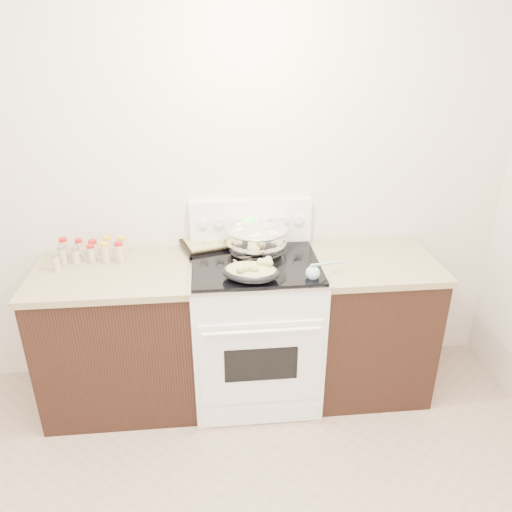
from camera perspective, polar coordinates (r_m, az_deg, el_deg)
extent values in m
cube|color=beige|center=(3.11, -7.27, 8.77)|extent=(4.00, 0.05, 2.70)
cube|color=black|center=(3.23, -15.13, -9.20)|extent=(0.90, 0.64, 0.88)
cube|color=brown|center=(3.00, -16.10, -1.91)|extent=(0.93, 0.67, 0.04)
cube|color=black|center=(3.33, 12.62, -7.79)|extent=(0.70, 0.64, 0.88)
cube|color=brown|center=(3.11, 13.41, -0.64)|extent=(0.73, 0.67, 0.04)
cube|color=white|center=(3.17, -0.09, -8.49)|extent=(0.76, 0.66, 0.92)
cube|color=white|center=(2.90, 0.57, -12.23)|extent=(0.70, 0.01, 0.55)
cube|color=black|center=(2.89, 0.59, -12.31)|extent=(0.42, 0.01, 0.22)
cylinder|color=white|center=(2.73, 0.68, -8.63)|extent=(0.65, 0.02, 0.02)
cube|color=white|center=(3.14, 0.54, -17.65)|extent=(0.70, 0.01, 0.14)
cube|color=silver|center=(2.94, -0.10, -0.89)|extent=(0.78, 0.68, 0.01)
cube|color=black|center=(2.93, -0.10, -0.68)|extent=(0.74, 0.64, 0.01)
cube|color=white|center=(3.14, -0.62, 4.05)|extent=(0.76, 0.07, 0.28)
cylinder|color=white|center=(3.08, -6.12, 3.76)|extent=(0.06, 0.02, 0.06)
cylinder|color=white|center=(3.08, -4.26, 3.84)|extent=(0.06, 0.02, 0.06)
cylinder|color=white|center=(3.12, 3.13, 4.11)|extent=(0.06, 0.02, 0.06)
cylinder|color=white|center=(3.13, 4.94, 4.16)|extent=(0.06, 0.02, 0.06)
cube|color=#19E533|center=(3.10, -0.55, 4.01)|extent=(0.09, 0.00, 0.04)
cube|color=silver|center=(3.09, -2.03, 3.94)|extent=(0.05, 0.00, 0.05)
cube|color=silver|center=(3.10, 0.92, 4.05)|extent=(0.05, 0.00, 0.05)
ellipsoid|color=silver|center=(2.99, 0.09, 1.55)|extent=(0.42, 0.42, 0.22)
cylinder|color=silver|center=(3.02, 0.09, 0.39)|extent=(0.20, 0.20, 0.01)
torus|color=silver|center=(2.96, 0.09, 3.10)|extent=(0.37, 0.37, 0.02)
cylinder|color=silver|center=(2.98, 0.09, 1.96)|extent=(0.35, 0.35, 0.12)
cylinder|color=brown|center=(2.96, 0.09, 2.88)|extent=(0.33, 0.33, 0.00)
cube|color=#F7F0B6|center=(2.91, -0.59, 2.59)|extent=(0.03, 0.03, 0.02)
cube|color=#F7F0B6|center=(2.96, -0.83, 2.93)|extent=(0.04, 0.04, 0.02)
cube|color=#F7F0B6|center=(2.95, -2.34, 2.86)|extent=(0.03, 0.03, 0.02)
cube|color=#F7F0B6|center=(3.02, 0.83, 3.42)|extent=(0.04, 0.04, 0.03)
cube|color=#F7F0B6|center=(3.04, -2.07, 3.53)|extent=(0.04, 0.04, 0.03)
cube|color=#F7F0B6|center=(3.09, 0.18, 3.94)|extent=(0.05, 0.05, 0.03)
cube|color=#F7F0B6|center=(2.91, 1.74, 2.56)|extent=(0.04, 0.04, 0.03)
cube|color=#F7F0B6|center=(2.95, -1.56, 2.84)|extent=(0.04, 0.04, 0.03)
cube|color=#F7F0B6|center=(2.99, -0.48, 3.17)|extent=(0.04, 0.04, 0.03)
cube|color=#F7F0B6|center=(2.98, -0.03, 3.10)|extent=(0.04, 0.04, 0.03)
cube|color=#F7F0B6|center=(3.07, -1.39, 3.76)|extent=(0.04, 0.04, 0.03)
cube|color=#F7F0B6|center=(2.97, -0.42, 3.06)|extent=(0.02, 0.02, 0.02)
cube|color=#F7F0B6|center=(2.90, 2.25, 2.45)|extent=(0.04, 0.04, 0.03)
cube|color=#F7F0B6|center=(3.05, -0.80, 3.63)|extent=(0.03, 0.03, 0.03)
cube|color=#F7F0B6|center=(2.88, 1.80, 2.30)|extent=(0.03, 0.03, 0.02)
cube|color=#F7F0B6|center=(2.88, 0.23, 2.31)|extent=(0.05, 0.05, 0.03)
cube|color=#F7F0B6|center=(3.02, -0.77, 3.40)|extent=(0.04, 0.04, 0.03)
cube|color=#F7F0B6|center=(2.95, -1.99, 2.85)|extent=(0.04, 0.04, 0.03)
ellipsoid|color=black|center=(2.71, -0.60, -1.87)|extent=(0.37, 0.30, 0.08)
ellipsoid|color=tan|center=(2.70, -0.60, -1.65)|extent=(0.33, 0.27, 0.06)
sphere|color=tan|center=(2.65, -0.20, -1.51)|extent=(0.05, 0.05, 0.05)
sphere|color=tan|center=(2.64, -1.73, -1.57)|extent=(0.04, 0.04, 0.04)
sphere|color=tan|center=(2.75, 1.43, -0.42)|extent=(0.04, 0.04, 0.04)
sphere|color=tan|center=(2.72, 1.06, -0.79)|extent=(0.05, 0.05, 0.05)
sphere|color=tan|center=(2.71, 0.51, -0.71)|extent=(0.04, 0.04, 0.04)
sphere|color=tan|center=(2.65, -1.18, -1.44)|extent=(0.05, 0.05, 0.05)
sphere|color=tan|center=(2.70, 1.50, -0.82)|extent=(0.05, 0.05, 0.05)
sphere|color=tan|center=(2.64, -1.87, -1.56)|extent=(0.04, 0.04, 0.04)
cube|color=black|center=(3.17, -4.75, 1.60)|extent=(0.47, 0.39, 0.02)
cube|color=tan|center=(3.16, -4.76, 1.80)|extent=(0.42, 0.34, 0.02)
sphere|color=tan|center=(3.10, -5.76, 1.48)|extent=(0.03, 0.03, 0.03)
sphere|color=tan|center=(3.17, -4.43, 2.15)|extent=(0.03, 0.03, 0.03)
sphere|color=tan|center=(3.11, -3.95, 1.71)|extent=(0.03, 0.03, 0.03)
sphere|color=tan|center=(3.18, -2.33, 2.23)|extent=(0.03, 0.03, 0.03)
sphere|color=tan|center=(3.10, -3.86, 1.64)|extent=(0.03, 0.03, 0.03)
sphere|color=tan|center=(3.11, -2.31, 1.70)|extent=(0.04, 0.04, 0.04)
sphere|color=tan|center=(3.24, -4.69, 2.65)|extent=(0.04, 0.04, 0.04)
sphere|color=tan|center=(3.17, -3.68, 2.15)|extent=(0.04, 0.04, 0.04)
sphere|color=tan|center=(3.12, -3.36, 1.84)|extent=(0.03, 0.03, 0.03)
sphere|color=tan|center=(3.18, -3.60, 2.29)|extent=(0.04, 0.04, 0.04)
cylinder|color=#A37A4A|center=(2.83, -1.29, -1.39)|extent=(0.12, 0.22, 0.01)
sphere|color=#A37A4A|center=(2.74, -2.18, -2.27)|extent=(0.04, 0.04, 0.04)
sphere|color=#89B1CD|center=(2.74, 6.50, -1.96)|extent=(0.08, 0.08, 0.08)
cylinder|color=#89B1CD|center=(2.80, 8.16, -0.87)|extent=(0.23, 0.15, 0.07)
cylinder|color=#BFB28C|center=(3.21, -21.06, 0.68)|extent=(0.05, 0.05, 0.11)
cylinder|color=#B21414|center=(3.19, -21.24, 1.75)|extent=(0.05, 0.05, 0.02)
cylinder|color=#BFB28C|center=(3.19, -19.48, 0.68)|extent=(0.04, 0.04, 0.10)
cylinder|color=#B21414|center=(3.17, -19.63, 1.65)|extent=(0.04, 0.04, 0.02)
cylinder|color=#BFB28C|center=(3.18, -18.07, 0.68)|extent=(0.05, 0.05, 0.09)
cylinder|color=#B21414|center=(3.16, -18.20, 1.56)|extent=(0.05, 0.05, 0.02)
cylinder|color=#BFB28C|center=(3.17, -16.55, 0.97)|extent=(0.05, 0.05, 0.11)
cylinder|color=gold|center=(3.14, -16.69, 2.02)|extent=(0.05, 0.05, 0.02)
cylinder|color=#BFB28C|center=(3.14, -14.91, 0.93)|extent=(0.04, 0.04, 0.10)
cylinder|color=gold|center=(3.12, -15.03, 1.96)|extent=(0.05, 0.05, 0.02)
cylinder|color=#BFB28C|center=(3.14, -21.21, -0.03)|extent=(0.04, 0.04, 0.10)
cylinder|color=#B2B2B7|center=(3.12, -21.38, 0.95)|extent=(0.05, 0.05, 0.02)
cylinder|color=#BFB28C|center=(3.13, -19.89, -0.03)|extent=(0.05, 0.05, 0.09)
cylinder|color=#B2B2B7|center=(3.11, -20.03, 0.83)|extent=(0.05, 0.05, 0.02)
cylinder|color=#BFB28C|center=(3.10, -18.29, 0.10)|extent=(0.04, 0.04, 0.10)
cylinder|color=#B21414|center=(3.08, -18.43, 1.07)|extent=(0.04, 0.04, 0.02)
cylinder|color=#BFB28C|center=(3.08, -16.81, 0.22)|extent=(0.05, 0.05, 0.11)
cylinder|color=gold|center=(3.05, -16.96, 1.31)|extent=(0.05, 0.05, 0.02)
cylinder|color=#BFB28C|center=(3.06, -15.33, 0.26)|extent=(0.05, 0.05, 0.11)
cylinder|color=#B21414|center=(3.03, -15.46, 1.37)|extent=(0.05, 0.05, 0.02)
cylinder|color=#BFB28C|center=(3.07, -21.86, -0.82)|extent=(0.04, 0.04, 0.09)
cylinder|color=#B2B2B7|center=(3.04, -22.03, 0.13)|extent=(0.04, 0.04, 0.02)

